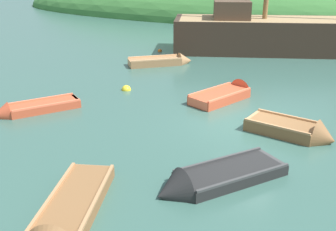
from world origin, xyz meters
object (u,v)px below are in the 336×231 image
object	(u,v)px
buoy_yellow	(126,90)
buoy_orange	(160,51)
rowboat_near_dock	(164,62)
rowboat_far	(31,110)
rowboat_outer_right	(209,182)
rowboat_center	(66,221)
rowboat_outer_left	(228,95)
sailing_ship	(299,40)
rowboat_portside	(296,132)

from	to	relation	value
buoy_yellow	buoy_orange	bearing A→B (deg)	104.73
rowboat_near_dock	buoy_orange	size ratio (longest dim) A/B	11.61
rowboat_far	rowboat_near_dock	xyz separation A→B (m)	(1.53, 8.97, 0.04)
rowboat_outer_right	rowboat_near_dock	distance (m)	13.02
rowboat_center	rowboat_outer_left	world-z (taller)	rowboat_outer_left
rowboat_center	rowboat_far	world-z (taller)	rowboat_center
rowboat_outer_right	buoy_orange	bearing A→B (deg)	-112.74
rowboat_far	buoy_orange	world-z (taller)	rowboat_far
rowboat_far	rowboat_near_dock	world-z (taller)	rowboat_near_dock
sailing_ship	buoy_yellow	size ratio (longest dim) A/B	41.52
rowboat_near_dock	buoy_orange	world-z (taller)	rowboat_near_dock
sailing_ship	rowboat_outer_left	bearing A→B (deg)	-117.07
sailing_ship	rowboat_outer_right	distance (m)	17.70
rowboat_center	rowboat_outer_right	world-z (taller)	rowboat_outer_right
sailing_ship	rowboat_near_dock	size ratio (longest dim) A/B	5.33
rowboat_far	sailing_ship	bearing A→B (deg)	-171.70
rowboat_outer_right	rowboat_near_dock	world-z (taller)	rowboat_outer_right
rowboat_far	rowboat_near_dock	bearing A→B (deg)	-154.03
rowboat_outer_left	buoy_orange	distance (m)	9.83
buoy_orange	buoy_yellow	bearing A→B (deg)	-75.27
rowboat_outer_right	rowboat_outer_left	distance (m)	7.25
buoy_yellow	rowboat_center	bearing A→B (deg)	-67.98
rowboat_portside	rowboat_outer_right	bearing A→B (deg)	-100.03
rowboat_outer_right	rowboat_near_dock	bearing A→B (deg)	-112.47
rowboat_outer_left	rowboat_far	world-z (taller)	rowboat_outer_left
rowboat_center	rowboat_portside	bearing A→B (deg)	132.62
sailing_ship	buoy_orange	size ratio (longest dim) A/B	61.95
rowboat_center	buoy_yellow	world-z (taller)	rowboat_center
rowboat_outer_right	buoy_yellow	size ratio (longest dim) A/B	8.45
rowboat_far	rowboat_center	bearing A→B (deg)	83.04
buoy_orange	rowboat_far	bearing A→B (deg)	-89.24
rowboat_portside	rowboat_far	distance (m)	9.89
rowboat_far	buoy_orange	size ratio (longest dim) A/B	11.10
rowboat_portside	rowboat_center	bearing A→B (deg)	-108.12
rowboat_portside	rowboat_near_dock	distance (m)	10.80
rowboat_center	buoy_orange	size ratio (longest dim) A/B	13.76
rowboat_far	rowboat_outer_left	bearing A→B (deg)	162.10
rowboat_portside	rowboat_outer_left	distance (m)	4.31
sailing_ship	rowboat_portside	bearing A→B (deg)	-101.83
rowboat_outer_right	buoy_yellow	xyz separation A→B (m)	(-6.12, 6.29, -0.09)
rowboat_outer_left	rowboat_near_dock	world-z (taller)	rowboat_outer_left
rowboat_outer_left	buoy_orange	bearing A→B (deg)	65.62
rowboat_portside	rowboat_far	world-z (taller)	rowboat_portside
buoy_orange	buoy_yellow	distance (m)	8.30
rowboat_center	rowboat_outer_right	distance (m)	3.79
rowboat_center	rowboat_far	distance (m)	7.73
rowboat_outer_left	rowboat_far	xyz separation A→B (m)	(-6.49, -4.80, -0.04)
rowboat_center	rowboat_portside	xyz separation A→B (m)	(4.02, 7.15, 0.04)
rowboat_near_dock	buoy_yellow	world-z (taller)	rowboat_near_dock
sailing_ship	rowboat_outer_left	size ratio (longest dim) A/B	5.12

